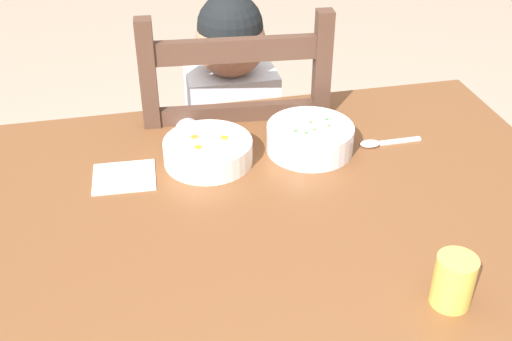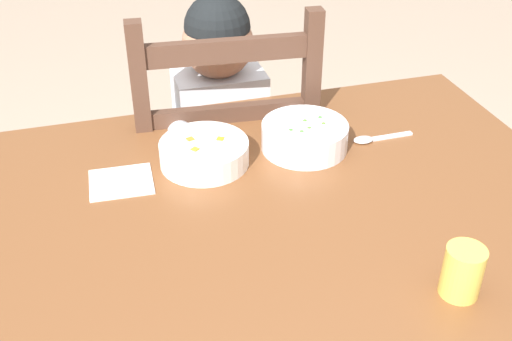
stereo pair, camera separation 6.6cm
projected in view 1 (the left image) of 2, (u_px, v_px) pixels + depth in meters
name	position (u px, v px, depth m)	size (l,w,h in m)	color
dining_table	(244.00, 254.00, 1.21)	(1.29, 0.87, 0.71)	brown
dining_chair	(233.00, 180.00, 1.70)	(0.45, 0.45, 0.96)	#4E3326
child_figure	(234.00, 124.00, 1.60)	(0.32, 0.31, 0.95)	silver
bowl_of_peas	(310.00, 137.00, 1.32)	(0.18, 0.18, 0.06)	white
bowl_of_carrots	(208.00, 151.00, 1.28)	(0.18, 0.18, 0.05)	white
spoon	(379.00, 143.00, 1.35)	(0.14, 0.03, 0.01)	silver
drinking_cup	(454.00, 281.00, 0.94)	(0.06, 0.06, 0.08)	#E1C24E
paper_napkin	(124.00, 177.00, 1.25)	(0.12, 0.11, 0.00)	white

